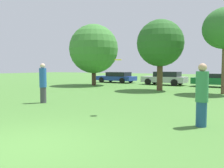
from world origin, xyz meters
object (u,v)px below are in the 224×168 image
frisbee (118,60)px  parked_car_blue (117,77)px  parked_car_green (219,80)px  tree_1 (160,43)px  parked_car_silver (165,78)px  person_thrower (43,83)px  person_catcher (202,95)px  tree_0 (94,49)px

frisbee → parked_car_blue: (-9.41, 15.72, -1.38)m
parked_car_blue → parked_car_green: 10.99m
tree_1 → parked_car_silver: size_ratio=1.20×
person_thrower → parked_car_silver: 14.71m
person_catcher → parked_car_silver: person_catcher is taller
tree_0 → parked_car_silver: 7.64m
tree_0 → parked_car_green: 11.86m
tree_0 → parked_car_green: tree_0 is taller
parked_car_blue → parked_car_green: parked_car_blue is taller
parked_car_silver → tree_1: bearing=107.9°
frisbee → tree_0: size_ratio=0.04×
tree_1 → parked_car_green: tree_1 is taller
tree_1 → parked_car_silver: 6.51m
frisbee → tree_1: tree_1 is taller
person_catcher → frisbee: 3.22m
person_catcher → tree_0: (-12.18, 11.20, 2.59)m
person_thrower → tree_0: (-4.61, 10.46, 2.54)m
person_thrower → tree_1: (2.65, 9.03, 2.56)m
tree_0 → parked_car_blue: 5.61m
person_thrower → person_catcher: person_thrower is taller
person_thrower → tree_0: bearing=119.4°
tree_1 → parked_car_silver: (-1.55, 5.64, -2.86)m
parked_car_silver → parked_car_green: (5.01, -0.04, -0.05)m
parked_car_silver → tree_0: bearing=38.9°
tree_1 → parked_car_blue: bearing=140.3°
person_thrower → parked_car_green: 15.85m
tree_0 → tree_1: tree_0 is taller
parked_car_blue → parked_car_silver: size_ratio=1.04×
person_catcher → parked_car_blue: bearing=-46.6°
tree_0 → parked_car_blue: tree_0 is taller
tree_0 → frisbee: bearing=-50.0°
tree_1 → parked_car_green: (3.46, 5.59, -2.91)m
parked_car_blue → parked_car_silver: bearing=176.8°
person_thrower → tree_0: size_ratio=0.33×
person_thrower → frisbee: size_ratio=7.54×
parked_car_blue → person_thrower: bearing=110.2°
tree_0 → tree_1: 7.40m
parked_car_silver → parked_car_green: 5.01m
tree_0 → person_catcher: bearing=-42.6°
frisbee → parked_car_blue: size_ratio=0.06×
person_catcher → tree_1: size_ratio=0.35×
frisbee → parked_car_silver: frisbee is taller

